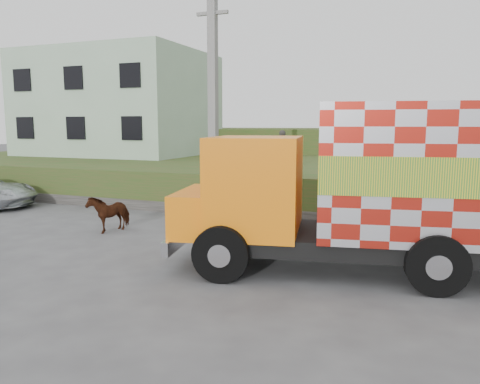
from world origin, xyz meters
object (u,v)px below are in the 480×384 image
at_px(utility_pole, 213,103).
at_px(cow, 109,213).
at_px(cargo_truck, 384,188).
at_px(pedestrian, 282,150).

xyz_separation_m(utility_pole, cow, (-1.80, -3.91, -3.51)).
relative_size(cargo_truck, cow, 6.46).
height_order(cow, pedestrian, pedestrian).
xyz_separation_m(utility_pole, pedestrian, (2.07, 1.95, -1.79)).
distance_m(cargo_truck, pedestrian, 8.37).
relative_size(utility_pole, cow, 5.94).
bearing_deg(pedestrian, utility_pole, 42.71).
height_order(utility_pole, pedestrian, utility_pole).
distance_m(utility_pole, pedestrian, 3.36).
relative_size(utility_pole, pedestrian, 5.07).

